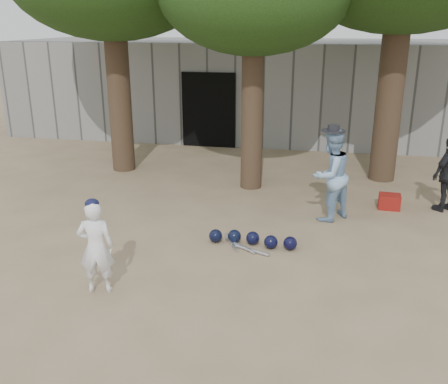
# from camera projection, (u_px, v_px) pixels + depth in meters

# --- Properties ---
(ground) EXTENTS (70.00, 70.00, 0.00)m
(ground) POSITION_uv_depth(u_px,v_px,m) (173.00, 269.00, 7.68)
(ground) COLOR #937C5E
(ground) RESTS_ON ground
(boy_player) EXTENTS (0.55, 0.43, 1.34)m
(boy_player) POSITION_uv_depth(u_px,v_px,m) (96.00, 247.00, 6.84)
(boy_player) COLOR white
(boy_player) RESTS_ON ground
(spectator_blue) EXTENTS (1.06, 1.08, 1.75)m
(spectator_blue) POSITION_uv_depth(u_px,v_px,m) (330.00, 175.00, 9.33)
(spectator_blue) COLOR #8CB2D8
(spectator_blue) RESTS_ON ground
(red_bag) EXTENTS (0.44, 0.34, 0.30)m
(red_bag) POSITION_uv_depth(u_px,v_px,m) (389.00, 202.00, 10.08)
(red_bag) COLOR maroon
(red_bag) RESTS_ON ground
(back_building) EXTENTS (16.00, 5.24, 3.00)m
(back_building) POSITION_uv_depth(u_px,v_px,m) (260.00, 87.00, 16.78)
(back_building) COLOR gray
(back_building) RESTS_ON ground
(helmet_row) EXTENTS (1.51, 0.35, 0.23)m
(helmet_row) POSITION_uv_depth(u_px,v_px,m) (252.00, 239.00, 8.44)
(helmet_row) COLOR black
(helmet_row) RESTS_ON ground
(bat_pile) EXTENTS (0.88, 0.74, 0.06)m
(bat_pile) POSITION_uv_depth(u_px,v_px,m) (240.00, 246.00, 8.38)
(bat_pile) COLOR #B1B3B8
(bat_pile) RESTS_ON ground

